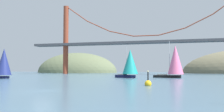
{
  "coord_description": "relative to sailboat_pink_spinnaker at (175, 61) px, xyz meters",
  "views": [
    {
      "loc": [
        16.04,
        -26.22,
        2.67
      ],
      "look_at": [
        0.0,
        31.32,
        5.86
      ],
      "focal_mm": 38.82,
      "sensor_mm": 36.0,
      "label": 1
    }
  ],
  "objects": [
    {
      "name": "ground_plane",
      "position": [
        -14.72,
        -48.81,
        -5.07
      ],
      "size": [
        360.0,
        360.0,
        0.0
      ],
      "primitive_type": "plane",
      "color": "#426075"
    },
    {
      "name": "headland_left",
      "position": [
        -69.72,
        86.19,
        -5.07
      ],
      "size": [
        58.05,
        44.0,
        28.46
      ],
      "primitive_type": "ellipsoid",
      "color": "#5B6647",
      "rests_on": "ground_plane"
    },
    {
      "name": "suspension_bridge",
      "position": [
        -14.72,
        46.19,
        12.18
      ],
      "size": [
        124.58,
        6.0,
        37.73
      ],
      "color": "brown",
      "rests_on": "ground_plane"
    },
    {
      "name": "sailboat_pink_spinnaker",
      "position": [
        0.0,
        0.0,
        0.0
      ],
      "size": [
        9.37,
        5.35,
        11.19
      ],
      "color": "black",
      "rests_on": "ground_plane"
    },
    {
      "name": "sailboat_teal_sail",
      "position": [
        -13.03,
        -3.62,
        -0.56
      ],
      "size": [
        8.5,
        6.93,
        9.62
      ],
      "color": "#191E4C",
      "rests_on": "ground_plane"
    },
    {
      "name": "sailboat_navy_sail",
      "position": [
        -46.25,
        -17.94,
        -0.69
      ],
      "size": [
        8.06,
        4.78,
        9.77
      ],
      "color": "#191E4C",
      "rests_on": "ground_plane"
    },
    {
      "name": "channel_buoy",
      "position": [
        -3.54,
        -36.11,
        -4.7
      ],
      "size": [
        1.1,
        1.1,
        2.64
      ],
      "color": "gold",
      "rests_on": "ground_plane"
    }
  ]
}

